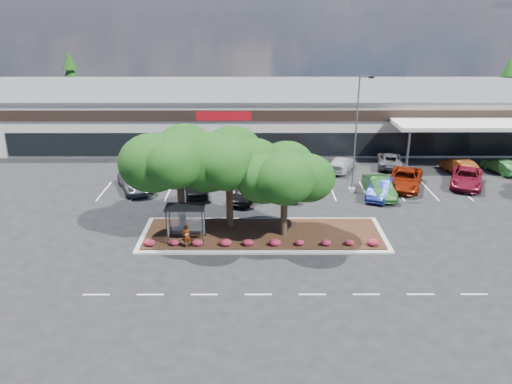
{
  "coord_description": "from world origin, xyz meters",
  "views": [
    {
      "loc": [
        -2.58,
        -29.45,
        16.05
      ],
      "look_at": [
        -2.52,
        6.32,
        2.6
      ],
      "focal_mm": 35.0,
      "sensor_mm": 36.0,
      "label": 1
    }
  ],
  "objects_px": {
    "survey_stake": "(371,260)",
    "car_1": "(196,186)",
    "car_0": "(136,182)",
    "light_pole": "(356,142)"
  },
  "relations": [
    {
      "from": "survey_stake",
      "to": "light_pole",
      "type": "bearing_deg",
      "value": 83.99
    },
    {
      "from": "car_1",
      "to": "light_pole",
      "type": "bearing_deg",
      "value": -7.16
    },
    {
      "from": "light_pole",
      "to": "car_0",
      "type": "height_order",
      "value": "light_pole"
    },
    {
      "from": "survey_stake",
      "to": "car_0",
      "type": "bearing_deg",
      "value": 141.23
    },
    {
      "from": "car_1",
      "to": "car_0",
      "type": "bearing_deg",
      "value": 159.25
    },
    {
      "from": "survey_stake",
      "to": "car_1",
      "type": "relative_size",
      "value": 0.2
    },
    {
      "from": "light_pole",
      "to": "survey_stake",
      "type": "height_order",
      "value": "light_pole"
    },
    {
      "from": "car_0",
      "to": "car_1",
      "type": "xyz_separation_m",
      "value": [
        5.65,
        -1.14,
        0.06
      ]
    },
    {
      "from": "light_pole",
      "to": "car_1",
      "type": "relative_size",
      "value": 2.13
    },
    {
      "from": "car_0",
      "to": "light_pole",
      "type": "bearing_deg",
      "value": -25.51
    }
  ]
}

